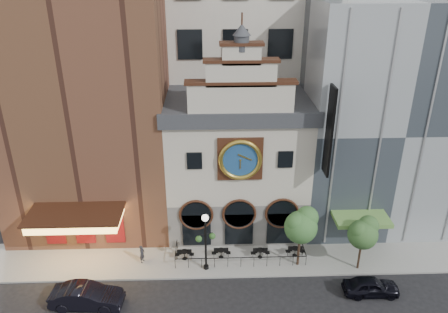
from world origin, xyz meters
TOP-DOWN VIEW (x-y plane):
  - ground at (0.00, 0.00)m, footprint 120.00×120.00m
  - sidewalk at (0.00, 2.50)m, footprint 44.00×5.00m
  - clock_building at (0.00, 7.82)m, footprint 12.60×8.78m
  - theater_building at (-13.00, 9.96)m, footprint 14.00×15.60m
  - retail_building at (12.99, 9.99)m, footprint 14.00×14.40m
  - cafe_railing at (0.00, 2.50)m, footprint 10.60×2.60m
  - bistro_0 at (-4.62, 2.37)m, footprint 1.58×0.68m
  - bistro_1 at (-1.56, 2.47)m, footprint 1.58×0.68m
  - bistro_2 at (1.70, 2.35)m, footprint 1.58×0.68m
  - bistro_3 at (4.65, 2.49)m, footprint 1.58×0.68m
  - car_right at (9.50, -2.07)m, footprint 4.18×1.73m
  - car_left at (-11.38, -2.59)m, footprint 5.29×2.14m
  - pedestrian at (-8.05, 2.11)m, footprint 0.54×0.66m
  - lamppost at (-2.81, 1.09)m, footprint 1.58×0.85m
  - tree_left at (4.71, 1.38)m, footprint 2.71×2.61m
  - tree_right at (9.48, 0.76)m, footprint 2.43×2.34m

SIDE VIEW (x-z plane):
  - ground at x=0.00m, z-range 0.00..0.00m
  - sidewalk at x=0.00m, z-range 0.00..0.15m
  - cafe_railing at x=0.00m, z-range 0.15..1.05m
  - bistro_0 at x=-4.62m, z-range 0.16..1.06m
  - bistro_1 at x=-1.56m, z-range 0.16..1.06m
  - bistro_2 at x=1.70m, z-range 0.16..1.06m
  - bistro_3 at x=4.65m, z-range 0.16..1.06m
  - car_right at x=9.50m, z-range 0.00..1.41m
  - car_left at x=-11.38m, z-range 0.00..1.71m
  - pedestrian at x=-8.05m, z-range 0.15..1.71m
  - lamppost at x=-2.81m, z-range 0.75..5.84m
  - tree_right at x=9.48m, z-range 1.24..5.93m
  - tree_left at x=4.71m, z-range 1.37..6.59m
  - clock_building at x=0.00m, z-range -2.64..16.01m
  - retail_building at x=12.99m, z-range 0.14..20.14m
  - theater_building at x=-13.00m, z-range 0.10..25.10m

